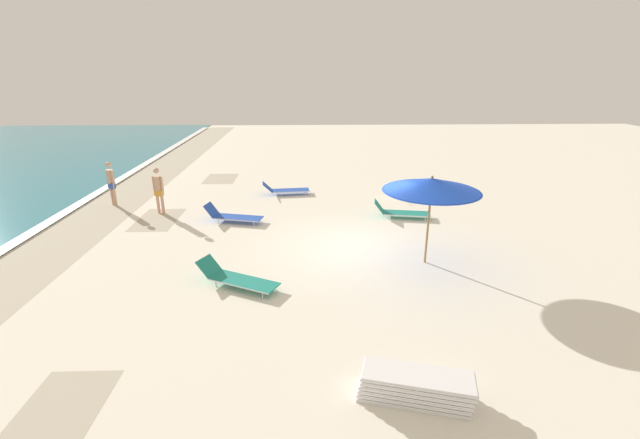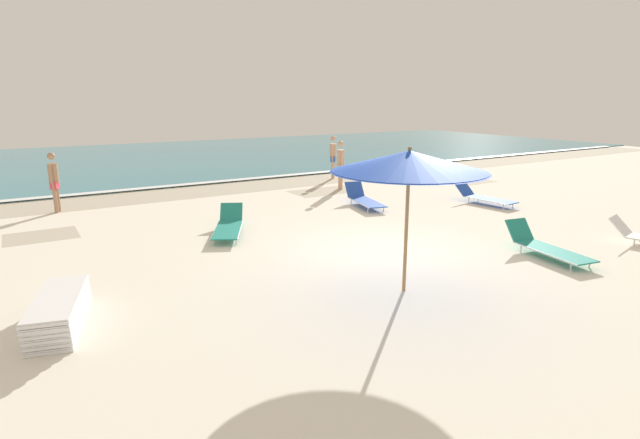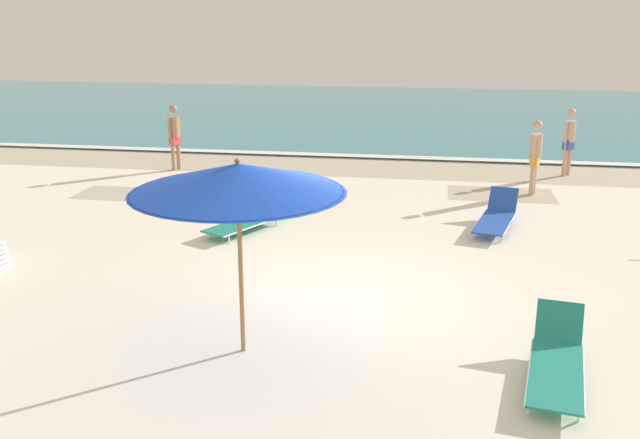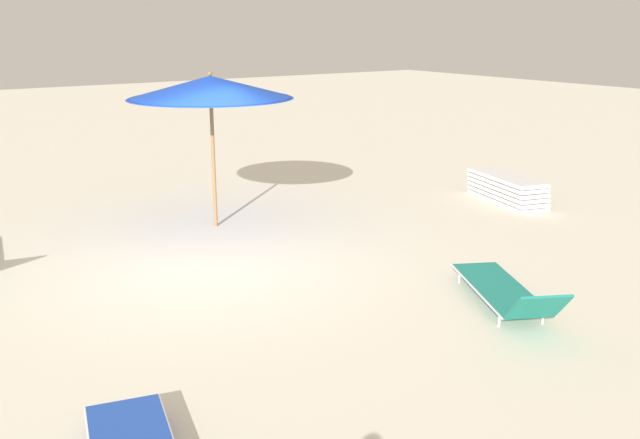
{
  "view_description": "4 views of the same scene",
  "coord_description": "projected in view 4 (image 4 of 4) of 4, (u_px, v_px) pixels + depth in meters",
  "views": [
    {
      "loc": [
        -11.97,
        1.57,
        5.24
      ],
      "look_at": [
        -0.25,
        1.18,
        1.06
      ],
      "focal_mm": 24.0,
      "sensor_mm": 36.0,
      "label": 1
    },
    {
      "loc": [
        -6.58,
        -8.02,
        3.32
      ],
      "look_at": [
        -0.96,
        1.1,
        0.68
      ],
      "focal_mm": 28.0,
      "sensor_mm": 36.0,
      "label": 2
    },
    {
      "loc": [
        1.33,
        -9.84,
        4.24
      ],
      "look_at": [
        -0.53,
        1.47,
        0.83
      ],
      "focal_mm": 40.0,
      "sensor_mm": 36.0,
      "label": 3
    },
    {
      "loc": [
        4.02,
        8.59,
        3.29
      ],
      "look_at": [
        -0.93,
        1.37,
        0.85
      ],
      "focal_mm": 40.0,
      "sensor_mm": 36.0,
      "label": 4
    }
  ],
  "objects": [
    {
      "name": "ground_plane",
      "position": [
        209.0,
        272.0,
        9.91
      ],
      "size": [
        60.0,
        60.0,
        0.16
      ],
      "color": "silver"
    },
    {
      "name": "beach_umbrella",
      "position": [
        210.0,
        88.0,
        11.25
      ],
      "size": [
        2.64,
        2.64,
        2.53
      ],
      "color": "#9E7547",
      "rests_on": "ground_plane"
    },
    {
      "name": "lounger_stack",
      "position": [
        506.0,
        188.0,
        13.42
      ],
      "size": [
        1.07,
        1.99,
        0.49
      ],
      "rotation": [
        0.0,
        0.0,
        -0.26
      ],
      "color": "white",
      "rests_on": "ground_plane"
    },
    {
      "name": "sun_lounger_near_water_right",
      "position": [
        506.0,
        292.0,
        8.38
      ],
      "size": [
        1.53,
        2.22,
        0.58
      ],
      "rotation": [
        0.0,
        0.0,
        -0.47
      ],
      "color": "#1E8475",
      "rests_on": "ground_plane"
    }
  ]
}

